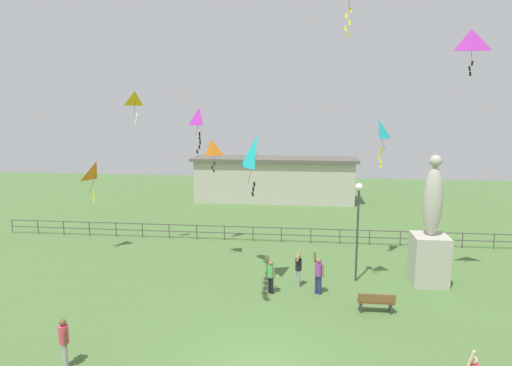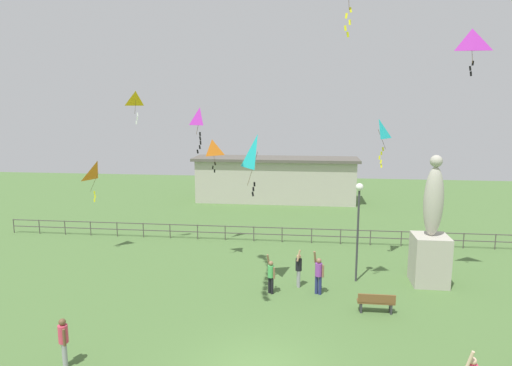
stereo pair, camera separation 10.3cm
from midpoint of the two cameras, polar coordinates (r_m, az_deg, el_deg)
The scene contains 16 objects.
statue_monument at distance 22.74m, azimuth 21.27°, elevation -7.10°, with size 1.61×1.61×6.18m.
lamppost at distance 21.63m, azimuth 12.81°, elevation -3.56°, with size 0.36×0.36×4.83m.
park_bench at distance 19.49m, azimuth 14.97°, elevation -14.49°, with size 1.50×0.41×0.85m.
person_0 at distance 20.48m, azimuth 1.76°, elevation -11.61°, with size 0.42×0.41×1.80m.
person_1 at distance 16.44m, azimuth -23.54°, elevation -17.90°, with size 0.35×0.41×1.66m.
person_4 at distance 20.57m, azimuth 7.85°, elevation -11.32°, with size 0.50×0.41×1.98m.
person_5 at distance 21.26m, azimuth 5.31°, elevation -10.73°, with size 0.29×0.50×1.86m.
kite_0 at distance 26.32m, azimuth -19.76°, elevation 1.14°, with size 1.18×1.08×2.29m.
kite_1 at distance 26.69m, azimuth -5.83°, elevation 4.39°, with size 0.94×0.92×1.95m.
kite_2 at distance 19.79m, azimuth 0.04°, elevation 3.88°, with size 0.99×1.12×2.74m.
kite_3 at distance 21.81m, azimuth 25.66°, elevation 15.95°, with size 1.12×0.53×1.95m.
kite_5 at distance 24.04m, azimuth 15.20°, elevation 6.43°, with size 0.92×1.05×2.49m.
kite_6 at distance 22.68m, azimuth -7.37°, elevation 8.12°, with size 0.77×0.64×2.29m.
kite_7 at distance 25.78m, azimuth -15.32°, elevation 10.14°, with size 0.91×0.83×1.77m.
waterfront_railing at distance 27.95m, azimuth 2.70°, elevation -6.30°, with size 36.05×0.06×0.95m.
pavilion_building at distance 39.42m, azimuth 2.27°, elevation 0.47°, with size 14.42×3.63×3.93m.
Camera 1 is at (1.35, -12.81, 8.37)m, focal length 31.25 mm.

